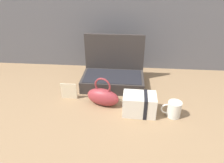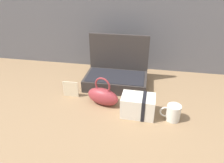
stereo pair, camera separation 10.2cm
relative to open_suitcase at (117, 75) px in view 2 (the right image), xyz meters
The scene contains 6 objects.
ground_plane 0.25m from the open_suitcase, 83.68° to the right, with size 6.00×6.00×0.00m, color #8C6D4C.
open_suitcase is the anchor object (origin of this frame).
teal_pouch_handbag 0.27m from the open_suitcase, 99.08° to the right, with size 0.23×0.15×0.19m.
cream_toiletry_bag 0.39m from the open_suitcase, 61.46° to the right, with size 0.20×0.13×0.13m.
coffee_mug 0.52m from the open_suitcase, 42.82° to the right, with size 0.12×0.08×0.10m.
info_card_left 0.35m from the open_suitcase, 141.33° to the right, with size 0.10×0.01×0.11m, color beige.
Camera 2 is at (0.18, -1.10, 0.76)m, focal length 33.09 mm.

